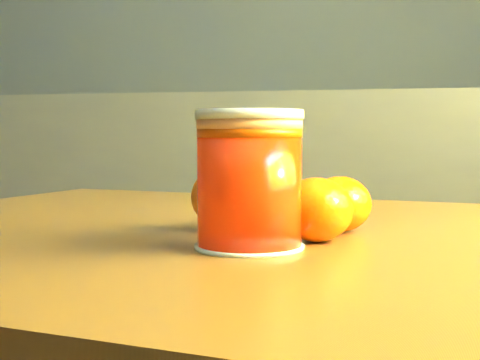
# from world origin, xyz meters

# --- Properties ---
(kitchen_counter) EXTENTS (3.15, 0.60, 0.90)m
(kitchen_counter) POSITION_xyz_m (0.00, 1.45, 0.45)
(kitchen_counter) COLOR #49484D
(kitchen_counter) RESTS_ON ground
(table) EXTENTS (1.03, 0.80, 0.71)m
(table) POSITION_xyz_m (0.93, 0.13, 0.62)
(table) COLOR brown
(table) RESTS_ON ground
(juice_glass) EXTENTS (0.08, 0.08, 0.10)m
(juice_glass) POSITION_xyz_m (0.91, 0.04, 0.76)
(juice_glass) COLOR red
(juice_glass) RESTS_ON table
(orange_front) EXTENTS (0.09, 0.09, 0.06)m
(orange_front) POSITION_xyz_m (0.87, 0.13, 0.74)
(orange_front) COLOR #F85804
(orange_front) RESTS_ON table
(orange_back) EXTENTS (0.07, 0.07, 0.05)m
(orange_back) POSITION_xyz_m (0.97, 0.15, 0.73)
(orange_back) COLOR #F85804
(orange_back) RESTS_ON table
(orange_extra) EXTENTS (0.06, 0.06, 0.05)m
(orange_extra) POSITION_xyz_m (0.96, 0.08, 0.73)
(orange_extra) COLOR #F85804
(orange_extra) RESTS_ON table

